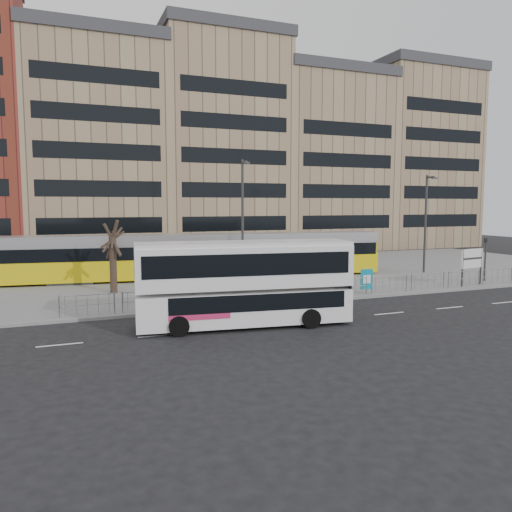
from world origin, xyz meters
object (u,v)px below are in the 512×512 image
object	(u,v)px
double_decker_bus	(244,281)
pedestrian	(178,285)
station_sign	(472,260)
lamp_post_east	(426,219)
lamp_post_west	(243,216)
bare_tree	(112,218)
traffic_light_west	(240,269)
ad_panel	(367,280)
tram	(199,256)
traffic_light_east	(485,254)

from	to	relation	value
double_decker_bus	pedestrian	size ratio (longest dim) A/B	5.45
station_sign	lamp_post_east	size ratio (longest dim) A/B	0.32
lamp_post_west	bare_tree	bearing A→B (deg)	-170.60
double_decker_bus	station_sign	distance (m)	18.76
double_decker_bus	traffic_light_west	bearing A→B (deg)	80.09
ad_panel	station_sign	bearing A→B (deg)	3.88
lamp_post_east	bare_tree	bearing A→B (deg)	-178.86
traffic_light_west	pedestrian	bearing A→B (deg)	137.17
pedestrian	traffic_light_west	bearing A→B (deg)	-134.90
bare_tree	station_sign	bearing A→B (deg)	-14.55
double_decker_bus	station_sign	xyz separation A→B (m)	(18.19, 4.56, -0.25)
ad_panel	lamp_post_east	world-z (taller)	lamp_post_east
lamp_post_west	bare_tree	size ratio (longest dim) A/B	1.35
station_sign	lamp_post_west	xyz separation A→B (m)	(-13.89, 7.51, 2.98)
double_decker_bus	ad_panel	size ratio (longest dim) A/B	6.48
double_decker_bus	lamp_post_east	size ratio (longest dim) A/B	1.28
station_sign	ad_panel	xyz separation A→B (m)	(-8.62, -0.28, -0.82)
station_sign	tram	bearing A→B (deg)	138.99
station_sign	traffic_light_east	distance (m)	2.77
pedestrian	lamp_post_east	world-z (taller)	lamp_post_east
traffic_light_west	traffic_light_east	world-z (taller)	same
tram	traffic_light_west	bearing A→B (deg)	-85.38
double_decker_bus	traffic_light_west	size ratio (longest dim) A/B	3.26
station_sign	pedestrian	world-z (taller)	station_sign
tram	bare_tree	xyz separation A→B (m)	(-6.63, -4.18, 2.99)
lamp_post_west	traffic_light_east	bearing A→B (deg)	-20.95
traffic_light_west	bare_tree	bearing A→B (deg)	124.66
tram	lamp_post_west	world-z (taller)	lamp_post_west
ad_panel	lamp_post_west	size ratio (longest dim) A/B	0.18
pedestrian	bare_tree	xyz separation A→B (m)	(-3.15, 4.32, 3.73)
pedestrian	station_sign	bearing A→B (deg)	-106.79
tram	station_sign	xyz separation A→B (m)	(16.44, -10.16, 0.07)
station_sign	ad_panel	size ratio (longest dim) A/B	1.61
double_decker_bus	bare_tree	bearing A→B (deg)	122.14
tram	bare_tree	distance (m)	8.38
station_sign	traffic_light_east	xyz separation A→B (m)	(2.46, 1.24, 0.24)
lamp_post_east	traffic_light_east	bearing A→B (deg)	-79.24
traffic_light_west	tram	bearing A→B (deg)	77.71
pedestrian	traffic_light_west	distance (m)	3.78
tram	traffic_light_west	size ratio (longest dim) A/B	9.14
traffic_light_west	bare_tree	xyz separation A→B (m)	(-6.20, 6.29, 2.68)
traffic_light_east	traffic_light_west	bearing A→B (deg)	176.71
ad_panel	traffic_light_west	size ratio (longest dim) A/B	0.50
station_sign	traffic_light_east	size ratio (longest dim) A/B	0.81
traffic_light_west	lamp_post_east	world-z (taller)	lamp_post_east
ad_panel	traffic_light_east	world-z (taller)	traffic_light_east
ad_panel	bare_tree	size ratio (longest dim) A/B	0.24
traffic_light_east	bare_tree	size ratio (longest dim) A/B	0.48
station_sign	ad_panel	world-z (taller)	station_sign
tram	traffic_light_west	world-z (taller)	tram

